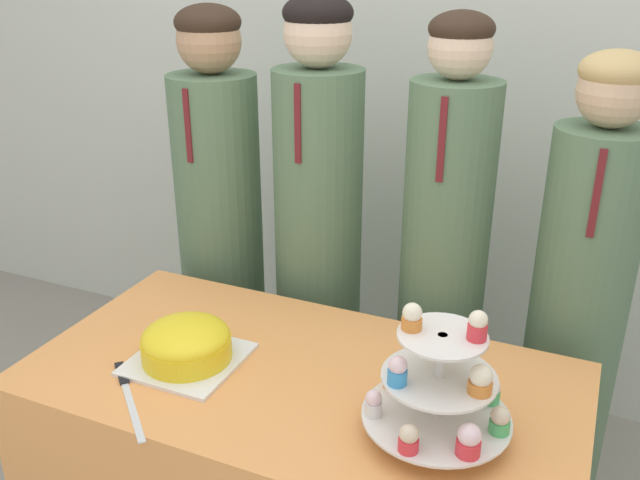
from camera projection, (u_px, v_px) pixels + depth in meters
The scene contains 8 objects.
wall_back at pixel (445, 42), 2.38m from camera, with size 9.00×0.06×2.70m.
round_cake at pixel (186, 343), 1.65m from camera, with size 0.26×0.26×0.11m.
cake_knife at pixel (126, 387), 1.56m from camera, with size 0.25×0.23×0.01m.
cupcake_stand at pixel (441, 386), 1.36m from camera, with size 0.31×0.31×0.30m.
student_0 at pixel (222, 246), 2.28m from camera, with size 0.28×0.28×1.51m.
student_1 at pixel (318, 258), 2.14m from camera, with size 0.27×0.28×1.54m.
student_2 at pixel (441, 287), 2.00m from camera, with size 0.25×0.26×1.51m.
student_3 at pixel (575, 324), 1.87m from camera, with size 0.26×0.26×1.43m.
Camera 1 is at (0.59, -0.89, 1.64)m, focal length 38.00 mm.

